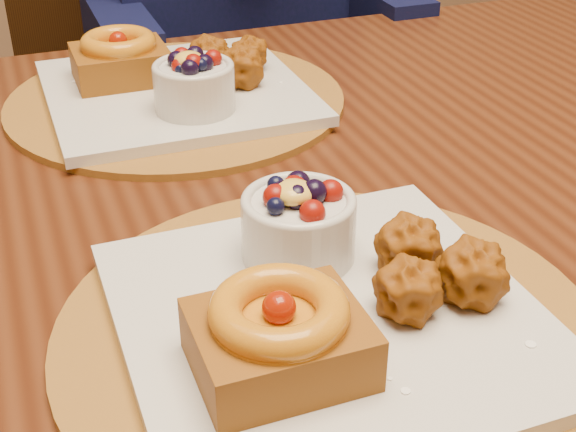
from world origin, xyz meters
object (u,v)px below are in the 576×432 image
at_px(dining_table, 237,260).
at_px(place_setting_far, 174,86).
at_px(place_setting_near, 324,304).
at_px(chair_far, 131,134).

distance_m(dining_table, place_setting_far, 0.24).
distance_m(dining_table, place_setting_near, 0.24).
bearing_deg(dining_table, chair_far, 88.98).
height_order(dining_table, place_setting_near, place_setting_near).
bearing_deg(place_setting_near, place_setting_far, 90.00).
height_order(place_setting_far, chair_far, chair_far).
bearing_deg(chair_far, dining_table, -68.05).
relative_size(dining_table, place_setting_far, 4.21).
height_order(dining_table, place_setting_far, place_setting_far).
bearing_deg(place_setting_far, chair_far, 88.20).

